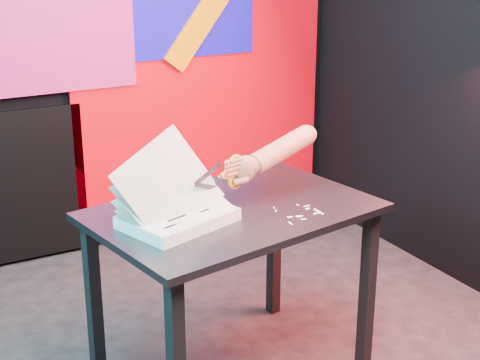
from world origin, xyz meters
TOP-DOWN VIEW (x-y plane):
  - room at (0.00, 0.00)m, footprint 3.01×3.01m
  - backdrop at (0.06, 1.46)m, footprint 2.88×0.05m
  - work_table at (0.04, -0.04)m, footprint 1.17×0.88m
  - printout_stack at (-0.21, -0.08)m, footprint 0.48×0.38m
  - scissors at (0.06, -0.01)m, footprint 0.24×0.08m
  - hand_forearm at (0.29, 0.06)m, footprint 0.49×0.18m
  - paper_clippings at (0.26, -0.22)m, footprint 0.17×0.19m

SIDE VIEW (x-z plane):
  - work_table at x=0.04m, z-range 0.27..1.02m
  - paper_clippings at x=0.26m, z-range 0.75..0.75m
  - printout_stack at x=-0.21m, z-range 0.60..0.96m
  - scissors at x=0.06m, z-range 0.81..0.96m
  - hand_forearm at x=0.29m, z-range 0.83..1.00m
  - backdrop at x=0.06m, z-range -0.08..2.00m
  - room at x=0.00m, z-range 0.00..2.71m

